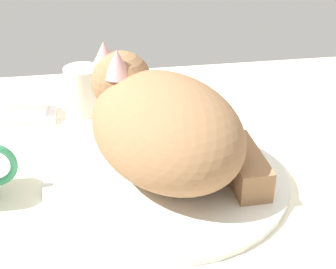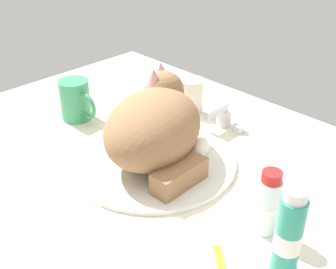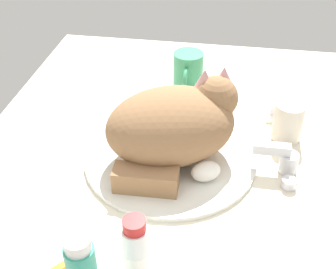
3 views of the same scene
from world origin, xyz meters
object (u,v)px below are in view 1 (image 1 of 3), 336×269
Objects in this scene: cat at (163,125)px; soap_bar at (28,105)px; faucet at (146,97)px; rinse_cup at (83,90)px.

soap_bar is at bearing 133.41° from cat.
soap_bar is at bearing 179.28° from faucet.
rinse_cup is at bearing 174.38° from faucet.
rinse_cup reaches higher than soap_bar.
soap_bar is (-20.27, 21.43, -6.03)cm from cat.
soap_bar is at bearing -175.04° from rinse_cup.
faucet is at bearing -0.72° from soap_bar.
soap_bar is (-20.50, 0.26, -0.11)cm from faucet.
faucet is 1.88× the size of soap_bar.
cat reaches higher than faucet.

